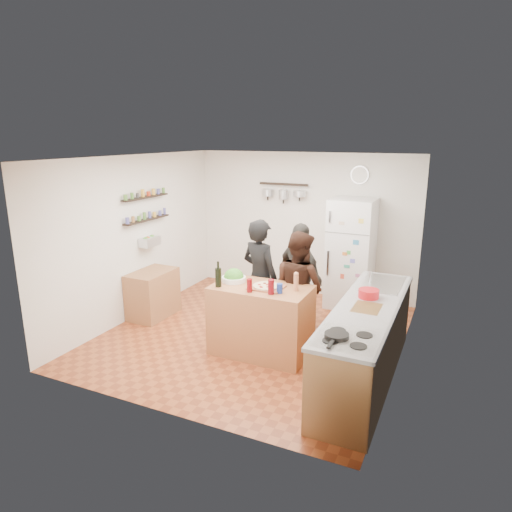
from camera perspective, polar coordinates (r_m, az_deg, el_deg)
The scene contains 26 objects.
room_shell at distance 6.58m, azimuth 1.06°, elevation 1.43°, with size 4.20×4.20×4.20m.
prep_island at distance 5.98m, azimuth 0.65°, elevation -8.00°, with size 1.25×0.72×0.91m, color #A2643B.
pizza_board at distance 5.77m, azimuth 1.30°, elevation -3.94°, with size 0.42×0.34×0.02m, color brown.
pizza at distance 5.76m, azimuth 1.31°, elevation -3.76°, with size 0.34×0.34×0.02m, color #CEB888.
salad_bowl at distance 6.03m, azimuth -2.79°, elevation -2.90°, with size 0.32×0.32×0.06m, color white.
wine_bottle at distance 5.81m, azimuth -4.74°, elevation -2.69°, with size 0.08×0.08×0.24m, color black.
wine_glass_near at distance 5.61m, azimuth -0.81°, elevation -3.71°, with size 0.07×0.07×0.17m, color #63080C.
wine_glass_far at distance 5.53m, azimuth 1.89°, elevation -3.88°, with size 0.08×0.08×0.18m, color #620810.
pepper_mill at distance 5.67m, azimuth 5.03°, elevation -3.40°, with size 0.06×0.06×0.19m, color #B06D4A.
salt_canister at distance 5.59m, azimuth 2.97°, elevation -4.06°, with size 0.07×0.07×0.12m, color navy.
person_left at distance 6.41m, azimuth 0.52°, elevation -2.75°, with size 0.61×0.40×1.68m, color black.
person_center at distance 6.19m, azimuth 5.38°, elevation -4.01°, with size 0.76×0.59×1.57m, color black.
person_back at distance 6.74m, azimuth 5.49°, elevation -2.44°, with size 0.92×0.38×1.56m, color #2D2B28.
counter_run at distance 5.51m, azimuth 13.54°, elevation -10.59°, with size 0.63×2.63×0.90m, color #9E7042.
stove_top at distance 4.47m, azimuth 11.38°, elevation -10.17°, with size 0.60×0.62×0.02m, color white.
skillet at distance 4.45m, azimuth 10.04°, elevation -9.76°, with size 0.23×0.23×0.05m, color black.
sink at distance 6.12m, azimuth 15.43°, elevation -3.41°, with size 0.50×0.80×0.03m, color silver.
cutting_board at distance 5.26m, azimuth 13.68°, elevation -6.39°, with size 0.30×0.40×0.02m, color brown.
red_bowl at distance 5.56m, azimuth 13.90°, elevation -4.58°, with size 0.24×0.24×0.10m, color #AE131A.
fridge at distance 7.63m, azimuth 11.76°, elevation 0.31°, with size 0.70×0.68×1.80m, color white.
wall_clock at distance 7.74m, azimuth 12.83°, elevation 9.86°, with size 0.30×0.30×0.03m, color silver.
spice_shelf_lower at distance 7.35m, azimuth -13.48°, elevation 4.45°, with size 0.12×1.00×0.03m, color black.
spice_shelf_upper at distance 7.30m, azimuth -13.64°, elevation 7.15°, with size 0.12×1.00×0.03m, color black.
produce_basket at distance 7.40m, azimuth -13.13°, elevation 1.77°, with size 0.18×0.35×0.14m, color silver.
side_table at distance 7.37m, azimuth -12.76°, elevation -4.63°, with size 0.50×0.80×0.73m, color #90603C.
pot_rack at distance 8.06m, azimuth 3.47°, elevation 8.96°, with size 0.90×0.04×0.04m, color black.
Camera 1 is at (2.58, -5.46, 2.79)m, focal length 32.00 mm.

